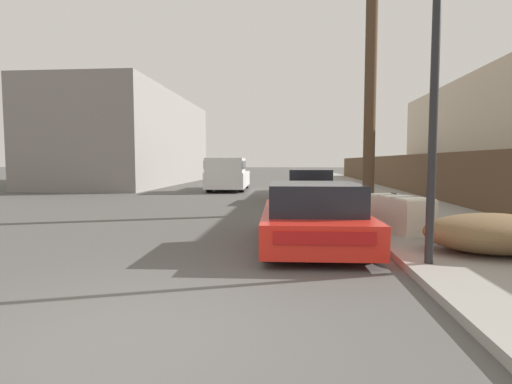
% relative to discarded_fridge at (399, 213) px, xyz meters
% --- Properties ---
extents(ground_plane, '(220.00, 220.00, 0.00)m').
position_rel_discarded_fridge_xyz_m(ground_plane, '(-3.85, -5.51, -0.50)').
color(ground_plane, '#4F4C49').
extents(sidewalk_curb, '(4.20, 63.00, 0.12)m').
position_rel_discarded_fridge_xyz_m(sidewalk_curb, '(1.45, 17.99, -0.44)').
color(sidewalk_curb, gray).
rests_on(sidewalk_curb, ground).
extents(discarded_fridge, '(1.15, 1.81, 0.78)m').
position_rel_discarded_fridge_xyz_m(discarded_fridge, '(0.00, 0.00, 0.00)').
color(discarded_fridge, silver).
rests_on(discarded_fridge, sidewalk_curb).
extents(parked_sports_car_red, '(2.02, 4.13, 1.22)m').
position_rel_discarded_fridge_xyz_m(parked_sports_car_red, '(-1.91, -1.13, 0.06)').
color(parked_sports_car_red, red).
rests_on(parked_sports_car_red, ground).
extents(car_parked_mid, '(2.09, 4.31, 1.30)m').
position_rel_discarded_fridge_xyz_m(car_parked_mid, '(-1.51, 7.46, 0.12)').
color(car_parked_mid, '#5B1E19').
rests_on(car_parked_mid, ground).
extents(pickup_truck, '(2.25, 5.30, 1.80)m').
position_rel_discarded_fridge_xyz_m(pickup_truck, '(-5.81, 13.07, 0.40)').
color(pickup_truck, silver).
rests_on(pickup_truck, ground).
extents(utility_pole, '(1.80, 0.36, 8.53)m').
position_rel_discarded_fridge_xyz_m(utility_pole, '(0.13, 4.13, 3.97)').
color(utility_pole, '#4C3826').
rests_on(utility_pole, sidewalk_curb).
extents(street_lamp, '(0.26, 0.26, 4.20)m').
position_rel_discarded_fridge_xyz_m(street_lamp, '(-0.31, -2.84, 2.09)').
color(street_lamp, '#232326').
rests_on(street_lamp, sidewalk_curb).
extents(brush_pile, '(2.22, 1.54, 0.65)m').
position_rel_discarded_fridge_xyz_m(brush_pile, '(0.98, -2.05, -0.05)').
color(brush_pile, brown).
rests_on(brush_pile, sidewalk_curb).
extents(wooden_fence, '(0.08, 39.41, 1.83)m').
position_rel_discarded_fridge_xyz_m(wooden_fence, '(3.40, 14.66, 0.54)').
color(wooden_fence, brown).
rests_on(wooden_fence, sidewalk_curb).
extents(building_left_block, '(7.00, 17.19, 6.28)m').
position_rel_discarded_fridge_xyz_m(building_left_block, '(-13.72, 19.48, 2.65)').
color(building_left_block, gray).
rests_on(building_left_block, ground).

